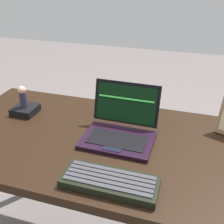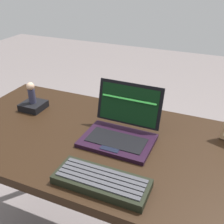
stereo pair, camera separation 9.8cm
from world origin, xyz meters
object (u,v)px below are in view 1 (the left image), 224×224
external_keyboard (109,181)px  figurine_stand (25,110)px  figurine (23,96)px  laptop_front (120,129)px

external_keyboard → figurine_stand: same height
external_keyboard → figurine: (-0.53, 0.34, 0.07)m
figurine → figurine_stand: bearing=-7.1°
figurine_stand → figurine: 0.07m
external_keyboard → figurine_stand: bearing=147.0°
laptop_front → figurine: bearing=172.4°
laptop_front → figurine_stand: bearing=172.4°
figurine_stand → figurine: bearing=172.9°
external_keyboard → figurine_stand: size_ratio=2.90×
figurine → laptop_front: bearing=-7.6°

